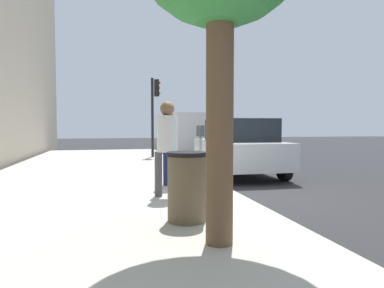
% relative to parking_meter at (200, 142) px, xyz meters
% --- Properties ---
extents(ground_plane, '(80.00, 80.00, 0.00)m').
position_rel_parking_meter_xyz_m(ground_plane, '(-0.78, -0.48, -1.17)').
color(ground_plane, '#2B2B2D').
rests_on(ground_plane, ground).
extents(sidewalk_slab, '(28.00, 6.00, 0.15)m').
position_rel_parking_meter_xyz_m(sidewalk_slab, '(-0.78, 2.52, -1.09)').
color(sidewalk_slab, '#B7B2A8').
rests_on(sidewalk_slab, ground_plane).
extents(parking_meter, '(0.36, 0.12, 1.41)m').
position_rel_parking_meter_xyz_m(parking_meter, '(0.00, 0.00, 0.00)').
color(parking_meter, gray).
rests_on(parking_meter, sidewalk_slab).
extents(pedestrian_at_meter, '(0.53, 0.38, 1.75)m').
position_rel_parking_meter_xyz_m(pedestrian_at_meter, '(-0.24, 0.82, 0.01)').
color(pedestrian_at_meter, '#191E4C').
rests_on(pedestrian_at_meter, sidewalk_slab).
extents(pedestrian_bystander, '(0.41, 0.47, 1.87)m').
position_rel_parking_meter_xyz_m(pedestrian_bystander, '(-1.37, 1.03, 0.10)').
color(pedestrian_bystander, '#47474C').
rests_on(pedestrian_bystander, sidewalk_slab).
extents(parked_sedan_near, '(4.44, 2.04, 1.77)m').
position_rel_parking_meter_xyz_m(parked_sedan_near, '(2.20, -1.83, -0.27)').
color(parked_sedan_near, silver).
rests_on(parked_sedan_near, ground_plane).
extents(parked_van_far, '(5.27, 2.27, 2.18)m').
position_rel_parking_meter_xyz_m(parked_van_far, '(9.56, -1.83, 0.09)').
color(parked_van_far, silver).
rests_on(parked_van_far, ground_plane).
extents(traffic_signal, '(0.24, 0.44, 3.60)m').
position_rel_parking_meter_xyz_m(traffic_signal, '(7.65, 0.13, 1.41)').
color(traffic_signal, black).
rests_on(traffic_signal, sidewalk_slab).
extents(trash_bin, '(0.59, 0.59, 1.01)m').
position_rel_parking_meter_xyz_m(trash_bin, '(-3.09, 1.02, -0.51)').
color(trash_bin, brown).
rests_on(trash_bin, sidewalk_slab).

